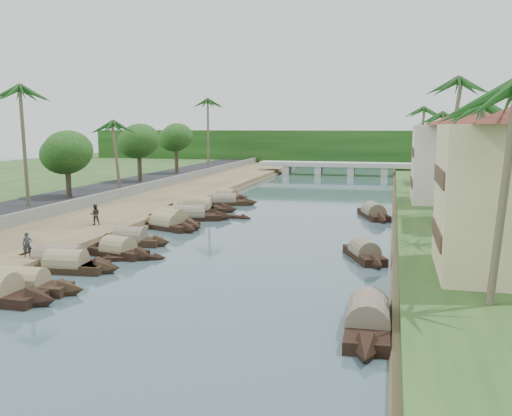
# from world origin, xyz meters

# --- Properties ---
(ground) EXTENTS (220.00, 220.00, 0.00)m
(ground) POSITION_xyz_m (0.00, 0.00, 0.00)
(ground) COLOR #3D545B
(ground) RESTS_ON ground
(left_bank) EXTENTS (10.00, 180.00, 0.80)m
(left_bank) POSITION_xyz_m (-16.00, 20.00, 0.40)
(left_bank) COLOR brown
(left_bank) RESTS_ON ground
(right_bank) EXTENTS (16.00, 180.00, 1.20)m
(right_bank) POSITION_xyz_m (19.00, 20.00, 0.60)
(right_bank) COLOR #27461C
(right_bank) RESTS_ON ground
(road) EXTENTS (8.00, 180.00, 1.40)m
(road) POSITION_xyz_m (-24.50, 20.00, 0.70)
(road) COLOR black
(road) RESTS_ON ground
(retaining_wall) EXTENTS (0.40, 180.00, 1.10)m
(retaining_wall) POSITION_xyz_m (-20.20, 20.00, 1.35)
(retaining_wall) COLOR slate
(retaining_wall) RESTS_ON left_bank
(treeline) EXTENTS (120.00, 14.00, 8.00)m
(treeline) POSITION_xyz_m (0.00, 100.00, 4.00)
(treeline) COLOR #11350E
(treeline) RESTS_ON ground
(bridge) EXTENTS (28.00, 4.00, 2.40)m
(bridge) POSITION_xyz_m (0.00, 72.00, 1.72)
(bridge) COLOR #AFAFA4
(bridge) RESTS_ON ground
(building_far) EXTENTS (15.59, 15.59, 10.20)m
(building_far) POSITION_xyz_m (18.99, 28.00, 6.38)
(building_far) COLOR silver
(building_far) RESTS_ON right_bank
(building_distant) EXTENTS (12.62, 12.62, 9.20)m
(building_distant) POSITION_xyz_m (19.99, 48.00, 5.88)
(building_distant) COLOR beige
(building_distant) RESTS_ON right_bank
(sampan_2) EXTENTS (7.66, 1.98, 2.03)m
(sampan_2) POSITION_xyz_m (-9.22, -7.74, 0.41)
(sampan_2) COLOR black
(sampan_2) RESTS_ON ground
(sampan_3) EXTENTS (8.81, 2.23, 2.34)m
(sampan_3) POSITION_xyz_m (-10.11, -2.62, 0.42)
(sampan_3) COLOR black
(sampan_3) RESTS_ON ground
(sampan_4) EXTENTS (7.17, 2.08, 2.04)m
(sampan_4) POSITION_xyz_m (-9.34, -3.16, 0.41)
(sampan_4) COLOR black
(sampan_4) RESTS_ON ground
(sampan_5) EXTENTS (6.34, 3.25, 2.01)m
(sampan_5) POSITION_xyz_m (-8.16, 1.55, 0.41)
(sampan_5) COLOR black
(sampan_5) RESTS_ON ground
(sampan_6) EXTENTS (6.69, 2.00, 2.01)m
(sampan_6) POSITION_xyz_m (-9.03, 5.23, 0.41)
(sampan_6) COLOR black
(sampan_6) RESTS_ON ground
(sampan_7) EXTENTS (7.63, 4.73, 2.07)m
(sampan_7) POSITION_xyz_m (-8.99, 12.34, 0.41)
(sampan_7) COLOR black
(sampan_7) RESTS_ON ground
(sampan_8) EXTENTS (7.94, 4.90, 2.41)m
(sampan_8) POSITION_xyz_m (-9.17, 13.68, 0.42)
(sampan_8) COLOR black
(sampan_8) RESTS_ON ground
(sampan_9) EXTENTS (8.64, 4.12, 2.17)m
(sampan_9) POSITION_xyz_m (-8.58, 17.33, 0.41)
(sampan_9) COLOR black
(sampan_9) RESTS_ON ground
(sampan_10) EXTENTS (7.51, 2.66, 2.06)m
(sampan_10) POSITION_xyz_m (-9.78, 22.70, 0.41)
(sampan_10) COLOR black
(sampan_10) RESTS_ON ground
(sampan_11) EXTENTS (8.98, 3.98, 2.48)m
(sampan_11) POSITION_xyz_m (-9.59, 22.29, 0.42)
(sampan_11) COLOR black
(sampan_11) RESTS_ON ground
(sampan_12) EXTENTS (8.19, 3.77, 1.97)m
(sampan_12) POSITION_xyz_m (-8.40, 28.23, 0.41)
(sampan_12) COLOR black
(sampan_12) RESTS_ON ground
(sampan_13) EXTENTS (6.78, 4.17, 1.91)m
(sampan_13) POSITION_xyz_m (-9.38, 33.21, 0.41)
(sampan_13) COLOR black
(sampan_13) RESTS_ON ground
(sampan_14) EXTENTS (2.08, 9.33, 2.24)m
(sampan_14) POSITION_xyz_m (9.61, -9.09, 0.42)
(sampan_14) COLOR black
(sampan_14) RESTS_ON ground
(sampan_15) EXTENTS (3.91, 7.05, 1.93)m
(sampan_15) POSITION_xyz_m (8.76, 4.72, 0.41)
(sampan_15) COLOR black
(sampan_15) RESTS_ON ground
(sampan_16) EXTENTS (4.15, 8.82, 2.14)m
(sampan_16) POSITION_xyz_m (8.74, 23.32, 0.41)
(sampan_16) COLOR black
(sampan_16) RESTS_ON ground
(canoe_1) EXTENTS (4.64, 2.44, 0.76)m
(canoe_1) POSITION_xyz_m (-6.72, 0.70, 0.10)
(canoe_1) COLOR black
(canoe_1) RESTS_ON ground
(canoe_2) EXTENTS (5.75, 1.75, 0.83)m
(canoe_2) POSITION_xyz_m (-5.69, 19.80, 0.10)
(canoe_2) COLOR black
(canoe_2) RESTS_ON ground
(palm_0) EXTENTS (3.20, 3.20, 11.15)m
(palm_0) POSITION_xyz_m (15.00, -8.07, 10.58)
(palm_0) COLOR brown
(palm_0) RESTS_ON ground
(palm_1) EXTENTS (3.20, 3.20, 10.96)m
(palm_1) POSITION_xyz_m (16.00, 6.72, 10.39)
(palm_1) COLOR brown
(palm_1) RESTS_ON ground
(palm_2) EXTENTS (3.20, 3.20, 13.50)m
(palm_2) POSITION_xyz_m (15.00, 19.50, 12.85)
(palm_2) COLOR brown
(palm_2) RESTS_ON ground
(palm_3) EXTENTS (3.20, 3.20, 10.87)m
(palm_3) POSITION_xyz_m (16.00, 37.38, 10.31)
(palm_3) COLOR brown
(palm_3) RESTS_ON ground
(palm_5) EXTENTS (3.20, 3.20, 12.92)m
(palm_5) POSITION_xyz_m (-24.00, 13.87, 12.47)
(palm_5) COLOR brown
(palm_5) RESTS_ON ground
(palm_6) EXTENTS (3.20, 3.20, 9.67)m
(palm_6) POSITION_xyz_m (-22.00, 28.96, 9.34)
(palm_6) COLOR brown
(palm_6) RESTS_ON ground
(palm_7) EXTENTS (3.20, 3.20, 11.99)m
(palm_7) POSITION_xyz_m (14.00, 53.19, 11.39)
(palm_7) COLOR brown
(palm_7) RESTS_ON ground
(palm_8) EXTENTS (3.20, 3.20, 13.62)m
(palm_8) POSITION_xyz_m (-20.50, 59.19, 13.14)
(palm_8) COLOR brown
(palm_8) RESTS_ON ground
(tree_3) EXTENTS (5.28, 5.28, 7.00)m
(tree_3) POSITION_xyz_m (-24.00, 21.14, 6.16)
(tree_3) COLOR #4A3B2A
(tree_3) RESTS_ON ground
(tree_4) EXTENTS (5.33, 5.33, 7.80)m
(tree_4) POSITION_xyz_m (-24.00, 39.26, 6.92)
(tree_4) COLOR #4A3B2A
(tree_4) RESTS_ON ground
(tree_5) EXTENTS (5.04, 5.04, 7.89)m
(tree_5) POSITION_xyz_m (-24.00, 53.27, 7.13)
(tree_5) COLOR #4A3B2A
(tree_5) RESTS_ON ground
(person_near) EXTENTS (0.70, 0.65, 1.60)m
(person_near) POSITION_xyz_m (-12.07, -3.16, 1.60)
(person_near) COLOR #2A2C33
(person_near) RESTS_ON left_bank
(person_far) EXTENTS (1.07, 1.00, 1.75)m
(person_far) POSITION_xyz_m (-13.94, 8.76, 1.67)
(person_far) COLOR #312A22
(person_far) RESTS_ON left_bank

